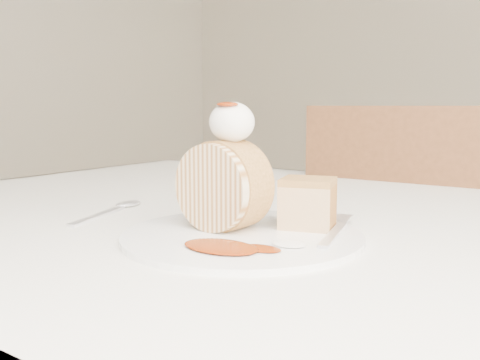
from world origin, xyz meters
The scene contains 10 objects.
table centered at (0.00, 0.20, 0.66)m, with size 1.40×0.90×0.75m.
chair_far centered at (-0.04, 0.71, 0.51)m, with size 0.44×0.44×0.89m.
plate centered at (-0.04, 0.06, 0.75)m, with size 0.26×0.26×0.01m, color white.
roulade_slice centered at (-0.07, 0.07, 0.81)m, with size 0.10×0.10×0.05m, color beige.
cake_chunk centered at (0.00, 0.13, 0.78)m, with size 0.06×0.05×0.05m, color #B27943.
whipped_cream centered at (-0.07, 0.08, 0.88)m, with size 0.05×0.05×0.04m, color white.
caramel_drizzle centered at (-0.06, 0.06, 0.90)m, with size 0.03×0.02×0.01m, color maroon.
caramel_pool centered at (-0.02, 0.00, 0.76)m, with size 0.08×0.05×0.00m, color maroon, non-canonical shape.
fork centered at (0.05, 0.11, 0.76)m, with size 0.02×0.16×0.00m, color silver.
spoon centered at (-0.26, 0.05, 0.75)m, with size 0.02×0.15×0.00m, color silver.
Camera 1 is at (0.29, -0.40, 0.90)m, focal length 40.00 mm.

